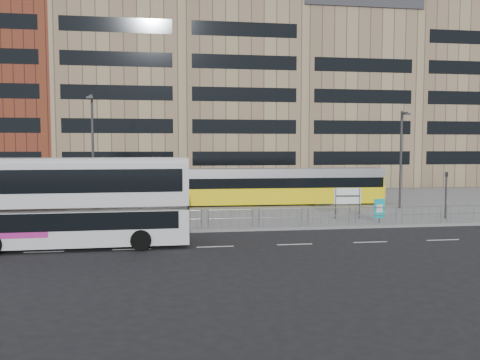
{
  "coord_description": "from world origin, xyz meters",
  "views": [
    {
      "loc": [
        -3.93,
        -26.54,
        4.86
      ],
      "look_at": [
        0.63,
        6.0,
        2.56
      ],
      "focal_mm": 35.0,
      "sensor_mm": 36.0,
      "label": 1
    }
  ],
  "objects": [
    {
      "name": "kerb",
      "position": [
        0.0,
        0.05,
        0.07
      ],
      "size": [
        64.0,
        0.25,
        0.17
      ],
      "primitive_type": "cube",
      "color": "gray",
      "rests_on": "ground"
    },
    {
      "name": "station_sign",
      "position": [
        7.36,
        2.84,
        1.56
      ],
      "size": [
        1.77,
        0.26,
        2.04
      ],
      "rotation": [
        0.0,
        0.0,
        -0.1
      ],
      "color": "#2D2D30",
      "rests_on": "plaza"
    },
    {
      "name": "plaza",
      "position": [
        0.0,
        12.0,
        0.07
      ],
      "size": [
        64.0,
        24.0,
        0.15
      ],
      "primitive_type": "cube",
      "color": "gray",
      "rests_on": "ground"
    },
    {
      "name": "road_markings",
      "position": [
        1.0,
        -4.0,
        0.01
      ],
      "size": [
        62.0,
        0.12,
        0.01
      ],
      "primitive_type": "cube",
      "color": "white",
      "rests_on": "ground"
    },
    {
      "name": "traffic_light_east",
      "position": [
        13.8,
        1.97,
        2.12
      ],
      "size": [
        0.2,
        0.23,
        3.1
      ],
      "rotation": [
        0.0,
        0.0,
        -0.19
      ],
      "color": "#2D2D30",
      "rests_on": "plaza"
    },
    {
      "name": "pedestrian",
      "position": [
        -9.72,
        4.25,
        1.02
      ],
      "size": [
        0.46,
        0.66,
        1.74
      ],
      "primitive_type": "imported",
      "rotation": [
        0.0,
        0.0,
        1.49
      ],
      "color": "black",
      "rests_on": "plaza"
    },
    {
      "name": "building_row",
      "position": [
        1.55,
        34.27,
        12.91
      ],
      "size": [
        70.4,
        18.4,
        31.2
      ],
      "color": "maroon",
      "rests_on": "ground"
    },
    {
      "name": "tram",
      "position": [
        0.56,
        11.07,
        1.65
      ],
      "size": [
        25.37,
        2.91,
        2.99
      ],
      "rotation": [
        0.0,
        0.0,
        -0.02
      ],
      "color": "yellow",
      "rests_on": "plaza"
    },
    {
      "name": "ad_panel",
      "position": [
        8.72,
        0.95,
        1.03
      ],
      "size": [
        0.79,
        0.28,
        1.5
      ],
      "rotation": [
        0.0,
        0.0,
        0.28
      ],
      "color": "#2D2D30",
      "rests_on": "plaza"
    },
    {
      "name": "ground",
      "position": [
        0.0,
        0.0,
        0.0
      ],
      "size": [
        120.0,
        120.0,
        0.0
      ],
      "primitive_type": "plane",
      "color": "black",
      "rests_on": "ground"
    },
    {
      "name": "double_decker_bus",
      "position": [
        -8.72,
        -3.15,
        2.35
      ],
      "size": [
        10.9,
        2.94,
        4.35
      ],
      "rotation": [
        0.0,
        0.0,
        0.02
      ],
      "color": "silver",
      "rests_on": "ground"
    },
    {
      "name": "lamp_post_east",
      "position": [
        13.31,
        7.27,
        4.27
      ],
      "size": [
        0.45,
        1.04,
        7.5
      ],
      "color": "#2D2D30",
      "rests_on": "plaza"
    },
    {
      "name": "lamp_post_west",
      "position": [
        -9.86,
        8.89,
        4.8
      ],
      "size": [
        0.45,
        1.04,
        8.55
      ],
      "color": "#2D2D30",
      "rests_on": "plaza"
    },
    {
      "name": "traffic_light_west",
      "position": [
        -10.5,
        0.5,
        2.12
      ],
      "size": [
        0.17,
        0.2,
        3.1
      ],
      "rotation": [
        0.0,
        0.0,
        -0.02
      ],
      "color": "#2D2D30",
      "rests_on": "plaza"
    },
    {
      "name": "pedestrian_barrier",
      "position": [
        2.0,
        0.5,
        0.98
      ],
      "size": [
        32.07,
        0.07,
        1.1
      ],
      "color": "gray",
      "rests_on": "plaza"
    }
  ]
}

